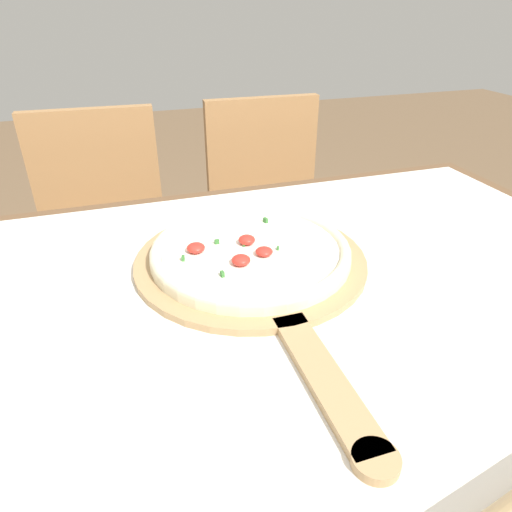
{
  "coord_description": "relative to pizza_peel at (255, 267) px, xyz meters",
  "views": [
    {
      "loc": [
        -0.21,
        -0.52,
        1.18
      ],
      "look_at": [
        -0.01,
        0.1,
        0.8
      ],
      "focal_mm": 32.0,
      "sensor_mm": 36.0,
      "label": 1
    }
  ],
  "objects": [
    {
      "name": "pizza",
      "position": [
        -0.0,
        0.02,
        0.02
      ],
      "size": [
        0.34,
        0.34,
        0.03
      ],
      "color": "beige",
      "rests_on": "pizza_peel"
    },
    {
      "name": "towel_cloth",
      "position": [
        0.01,
        -0.11,
        -0.01
      ],
      "size": [
        1.29,
        0.9,
        0.0
      ],
      "color": "silver",
      "rests_on": "dining_table"
    },
    {
      "name": "chair_right",
      "position": [
        0.28,
        0.72,
        -0.26
      ],
      "size": [
        0.41,
        0.41,
        0.89
      ],
      "rotation": [
        0.0,
        0.0,
        -0.03
      ],
      "color": "#A37547",
      "rests_on": "ground_plane"
    },
    {
      "name": "dining_table",
      "position": [
        0.01,
        -0.11,
        -0.11
      ],
      "size": [
        1.37,
        0.98,
        0.77
      ],
      "color": "brown",
      "rests_on": "ground_plane"
    },
    {
      "name": "chair_left",
      "position": [
        -0.26,
        0.72,
        -0.26
      ],
      "size": [
        0.42,
        0.42,
        0.89
      ],
      "rotation": [
        0.0,
        0.0,
        -0.04
      ],
      "color": "#A37547",
      "rests_on": "ground_plane"
    },
    {
      "name": "pizza_peel",
      "position": [
        0.0,
        0.0,
        0.0
      ],
      "size": [
        0.4,
        0.63,
        0.01
      ],
      "color": "tan",
      "rests_on": "towel_cloth"
    }
  ]
}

